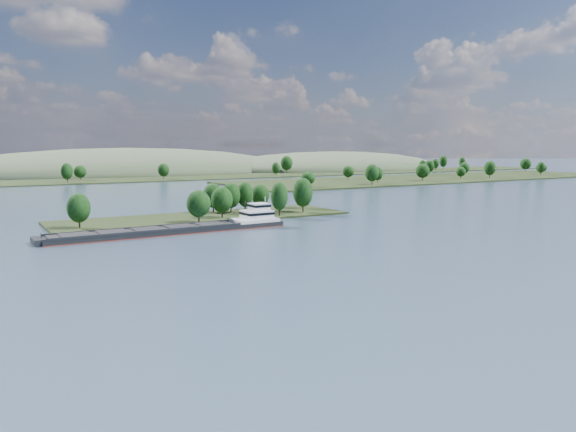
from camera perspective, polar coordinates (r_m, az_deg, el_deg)
ground at (r=139.65m, az=0.87°, el=-2.98°), size 1800.00×1800.00×0.00m
tree_island at (r=193.79m, az=-6.71°, el=0.95°), size 100.00×31.71×13.65m
right_bank at (r=425.02m, az=14.86°, el=3.81°), size 320.00×90.00×14.03m
back_shoreline at (r=405.54m, az=-19.37°, el=3.45°), size 900.00×60.00×16.03m
hill_east at (r=573.58m, az=4.60°, el=4.77°), size 260.00×140.00×36.00m
hill_west at (r=514.78m, az=-15.97°, el=4.23°), size 320.00×160.00×44.00m
cargo_barge at (r=163.20m, az=-10.36°, el=-1.18°), size 70.68×9.81×9.54m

